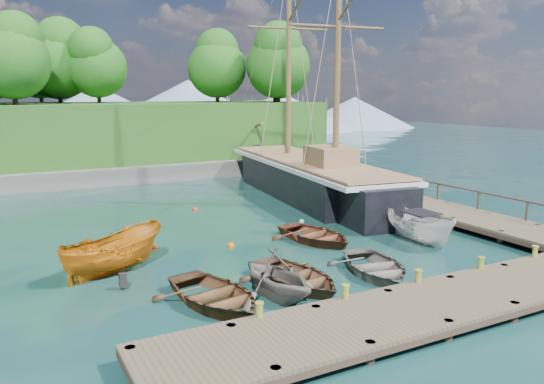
{
  "coord_description": "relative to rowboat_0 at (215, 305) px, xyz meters",
  "views": [
    {
      "loc": [
        -10.33,
        -17.82,
        6.91
      ],
      "look_at": [
        1.87,
        5.21,
        2.0
      ],
      "focal_mm": 35.0,
      "sensor_mm": 36.0,
      "label": 1
    }
  ],
  "objects": [
    {
      "name": "bollard_4",
      "position": [
        12.27,
        -2.78,
        0.0
      ],
      "size": [
        0.26,
        0.26,
        0.45
      ],
      "primitive_type": "cylinder",
      "color": "olive",
      "rests_on": "ground"
    },
    {
      "name": "bollard_3",
      "position": [
        9.27,
        -2.78,
        0.0
      ],
      "size": [
        0.26,
        0.26,
        0.45
      ],
      "primitive_type": "cylinder",
      "color": "olive",
      "rests_on": "ground"
    },
    {
      "name": "rowboat_3",
      "position": [
        6.58,
        -0.14,
        0.0
      ],
      "size": [
        4.01,
        4.85,
        0.87
      ],
      "primitive_type": "imported",
      "rotation": [
        0.0,
        0.0,
        -0.27
      ],
      "color": "#625B51",
      "rests_on": "ground"
    },
    {
      "name": "motorboat_orange",
      "position": [
        -2.26,
        4.8,
        0.0
      ],
      "size": [
        4.94,
        3.57,
        1.79
      ],
      "primitive_type": "imported",
      "rotation": [
        0.0,
        0.0,
        2.01
      ],
      "color": "#C76E0F",
      "rests_on": "ground"
    },
    {
      "name": "mooring_buoy_4",
      "position": [
        -0.35,
        11.05,
        0.0
      ],
      "size": [
        0.36,
        0.36,
        0.36
      ],
      "primitive_type": "sphere",
      "color": "#F42A00",
      "rests_on": "ground"
    },
    {
      "name": "rowboat_2",
      "position": [
        3.26,
        0.27,
        0.0
      ],
      "size": [
        3.67,
        4.72,
        0.9
      ],
      "primitive_type": "imported",
      "rotation": [
        0.0,
        0.0,
        0.14
      ],
      "color": "brown",
      "rests_on": "ground"
    },
    {
      "name": "dock_near",
      "position": [
        6.27,
        -4.18,
        0.43
      ],
      "size": [
        20.0,
        3.2,
        1.1
      ],
      "color": "brown",
      "rests_on": "ground"
    },
    {
      "name": "cabin_boat_white",
      "position": [
        11.27,
        2.43,
        0.0
      ],
      "size": [
        1.89,
        4.41,
        1.67
      ],
      "primitive_type": "imported",
      "rotation": [
        0.0,
        0.0,
        -0.06
      ],
      "color": "silver",
      "rests_on": "ground"
    },
    {
      "name": "dock_east",
      "position": [
        15.77,
        9.32,
        0.43
      ],
      "size": [
        3.2,
        24.0,
        1.1
      ],
      "color": "brown",
      "rests_on": "ground"
    },
    {
      "name": "mooring_buoy_0",
      "position": [
        -1.99,
        6.29,
        0.0
      ],
      "size": [
        0.3,
        0.3,
        0.3
      ],
      "primitive_type": "sphere",
      "color": "silver",
      "rests_on": "ground"
    },
    {
      "name": "rowboat_0",
      "position": [
        0.0,
        0.0,
        0.0
      ],
      "size": [
        3.89,
        4.93,
        0.92
      ],
      "primitive_type": "imported",
      "rotation": [
        0.0,
        0.0,
        0.17
      ],
      "color": "#54351D",
      "rests_on": "ground"
    },
    {
      "name": "mooring_buoy_3",
      "position": [
        8.43,
        8.4,
        0.0
      ],
      "size": [
        0.27,
        0.27,
        0.27
      ],
      "primitive_type": "sphere",
      "color": "silver",
      "rests_on": "ground"
    },
    {
      "name": "bollard_0",
      "position": [
        0.27,
        -2.78,
        0.0
      ],
      "size": [
        0.26,
        0.26,
        0.45
      ],
      "primitive_type": "cylinder",
      "color": "olive",
      "rests_on": "ground"
    },
    {
      "name": "bollard_1",
      "position": [
        3.27,
        -2.78,
        0.0
      ],
      "size": [
        0.26,
        0.26,
        0.45
      ],
      "primitive_type": "cylinder",
      "color": "olive",
      "rests_on": "ground"
    },
    {
      "name": "distant_ridge",
      "position": [
        8.58,
        72.32,
        4.35
      ],
      "size": [
        117.0,
        40.0,
        10.0
      ],
      "color": "#728CA5",
      "rests_on": "ground"
    },
    {
      "name": "schooner",
      "position": [
        12.57,
        14.3,
        1.07
      ],
      "size": [
        7.24,
        26.59,
        19.36
      ],
      "rotation": [
        0.0,
        0.0,
        -0.13
      ],
      "color": "black",
      "rests_on": "ground"
    },
    {
      "name": "mooring_buoy_2",
      "position": [
        3.18,
        5.93,
        0.0
      ],
      "size": [
        0.35,
        0.35,
        0.35
      ],
      "primitive_type": "sphere",
      "color": "#DF6200",
      "rests_on": "ground"
    },
    {
      "name": "ground",
      "position": [
        4.27,
        2.32,
        0.0
      ],
      "size": [
        160.0,
        160.0,
        0.0
      ],
      "primitive_type": "plane",
      "color": "#16372D",
      "rests_on": "ground"
    },
    {
      "name": "bollard_2",
      "position": [
        6.27,
        -2.78,
        0.0
      ],
      "size": [
        0.26,
        0.26,
        0.45
      ],
      "primitive_type": "cylinder",
      "color": "olive",
      "rests_on": "ground"
    },
    {
      "name": "mooring_buoy_5",
      "position": [
        4.33,
        13.87,
        0.0
      ],
      "size": [
        0.34,
        0.34,
        0.34
      ],
      "primitive_type": "sphere",
      "color": "red",
      "rests_on": "ground"
    },
    {
      "name": "mooring_buoy_1",
      "position": [
        0.04,
        7.27,
        0.0
      ],
      "size": [
        0.29,
        0.29,
        0.29
      ],
      "primitive_type": "sphere",
      "color": "#DE4010",
      "rests_on": "ground"
    },
    {
      "name": "rowboat_4",
      "position": [
        7.0,
        4.82,
        0.0
      ],
      "size": [
        3.78,
        4.75,
        0.88
      ],
      "primitive_type": "imported",
      "rotation": [
        0.0,
        0.0,
        0.18
      ],
      "color": "#592E1A",
      "rests_on": "ground"
    },
    {
      "name": "rowboat_1",
      "position": [
        2.11,
        -0.44,
        0.0
      ],
      "size": [
        3.54,
        3.94,
        1.85
      ],
      "primitive_type": "imported",
      "rotation": [
        0.0,
        0.0,
        0.16
      ],
      "color": "#696257",
      "rests_on": "ground"
    }
  ]
}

